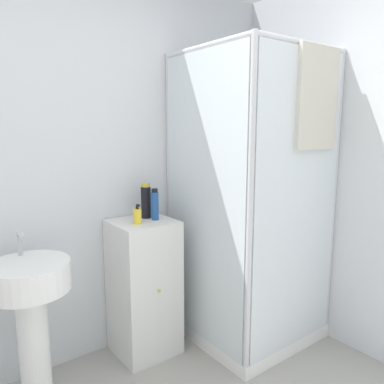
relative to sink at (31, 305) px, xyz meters
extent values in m
cube|color=silver|center=(0.23, 0.33, 0.66)|extent=(6.40, 0.06, 2.50)
cube|color=white|center=(1.48, -0.12, -0.55)|extent=(0.85, 0.85, 0.09)
cylinder|color=silver|center=(1.88, 0.28, 0.42)|extent=(0.04, 0.04, 2.02)
cylinder|color=silver|center=(1.07, 0.28, 0.42)|extent=(0.04, 0.04, 2.02)
cylinder|color=silver|center=(1.88, -0.53, 0.42)|extent=(0.04, 0.04, 2.02)
cylinder|color=silver|center=(1.07, -0.53, 0.42)|extent=(0.04, 0.04, 2.02)
cylinder|color=silver|center=(1.48, -0.53, 1.41)|extent=(0.82, 0.04, 0.04)
cylinder|color=silver|center=(1.48, 0.28, 1.41)|extent=(0.82, 0.04, 0.04)
cylinder|color=silver|center=(1.07, -0.12, 1.41)|extent=(0.04, 0.82, 0.04)
cylinder|color=silver|center=(1.88, -0.12, 1.41)|extent=(0.04, 0.82, 0.04)
cube|color=silver|center=(1.48, -0.54, 0.44)|extent=(0.78, 0.01, 1.89)
cube|color=silver|center=(1.06, -0.12, 0.44)|extent=(0.01, 0.78, 1.89)
cylinder|color=#B7BABF|center=(1.69, 0.22, 0.25)|extent=(0.02, 0.02, 1.51)
cylinder|color=#B7BABF|center=(1.69, 0.17, 1.03)|extent=(0.07, 0.07, 0.04)
cube|color=beige|center=(1.60, -0.57, 1.10)|extent=(0.38, 0.03, 0.62)
cube|color=silver|center=(0.74, 0.11, -0.14)|extent=(0.39, 0.37, 0.92)
sphere|color=gold|center=(0.74, -0.09, -0.09)|extent=(0.02, 0.02, 0.02)
cylinder|color=white|center=(0.00, 0.00, -0.25)|extent=(0.16, 0.16, 0.68)
cylinder|color=white|center=(0.00, 0.00, 0.16)|extent=(0.42, 0.42, 0.15)
cylinder|color=#B7BABF|center=(0.00, 0.15, 0.30)|extent=(0.02, 0.02, 0.13)
cube|color=#B7BABF|center=(0.00, 0.11, 0.36)|extent=(0.02, 0.07, 0.02)
cylinder|color=yellow|center=(0.68, 0.06, 0.37)|extent=(0.05, 0.05, 0.10)
cylinder|color=black|center=(0.68, 0.06, 0.43)|extent=(0.02, 0.02, 0.02)
cube|color=black|center=(0.68, 0.05, 0.44)|extent=(0.01, 0.03, 0.01)
cylinder|color=black|center=(0.80, 0.17, 0.43)|extent=(0.07, 0.07, 0.21)
cylinder|color=gold|center=(0.80, 0.17, 0.54)|extent=(0.06, 0.06, 0.02)
cylinder|color=#1E4C93|center=(0.82, 0.09, 0.41)|extent=(0.05, 0.05, 0.18)
cylinder|color=black|center=(0.82, 0.09, 0.52)|extent=(0.04, 0.04, 0.02)
camera|label=1|loc=(-0.43, -1.97, 0.92)|focal=35.00mm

